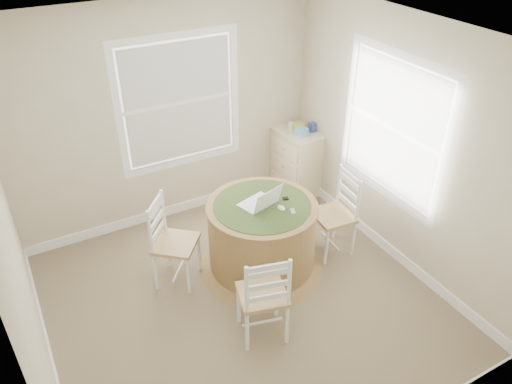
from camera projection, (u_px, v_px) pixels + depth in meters
room at (249, 179)px, 4.46m from camera, size 3.64×3.64×2.64m
round_table at (262, 235)px, 5.17m from camera, size 1.31×1.31×0.81m
chair_left at (176, 243)px, 5.00m from camera, size 0.58×0.58×0.95m
chair_near at (263, 294)px, 4.39m from camera, size 0.51×0.49×0.95m
chair_right at (333, 215)px, 5.41m from camera, size 0.43×0.45×0.95m
laptop at (260, 202)px, 4.96m from camera, size 0.43×0.40×0.25m
mouse at (281, 208)px, 4.92m from camera, size 0.09×0.12×0.04m
phone at (293, 212)px, 4.88m from camera, size 0.07×0.10×0.02m
keys at (285, 199)px, 5.06m from camera, size 0.07×0.07×0.02m
corner_chest at (298, 161)px, 6.51m from camera, size 0.55×0.69×0.87m
tissue_box at (302, 132)px, 6.14m from camera, size 0.13×0.13×0.10m
box_yellow at (299, 126)px, 6.34m from camera, size 0.16×0.11×0.06m
box_blue at (314, 127)px, 6.24m from camera, size 0.09×0.09×0.12m
cup_cream at (290, 125)px, 6.33m from camera, size 0.07×0.07×0.09m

